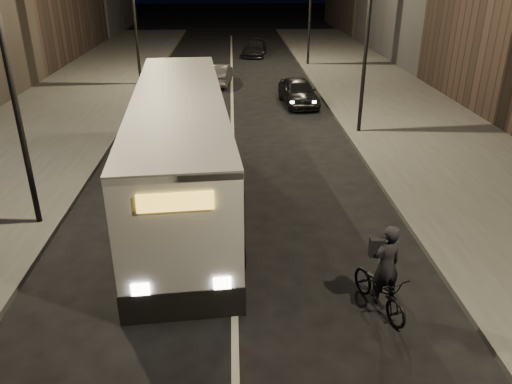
{
  "coord_description": "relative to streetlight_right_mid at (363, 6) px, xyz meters",
  "views": [
    {
      "loc": [
        0.06,
        -9.0,
        6.95
      ],
      "look_at": [
        0.61,
        2.79,
        1.5
      ],
      "focal_mm": 35.0,
      "sensor_mm": 36.0,
      "label": 1
    }
  ],
  "objects": [
    {
      "name": "ground",
      "position": [
        -5.33,
        -12.0,
        -5.36
      ],
      "size": [
        180.0,
        180.0,
        0.0
      ],
      "primitive_type": "plane",
      "color": "black",
      "rests_on": "ground"
    },
    {
      "name": "sidewalk_right",
      "position": [
        3.17,
        2.0,
        -5.28
      ],
      "size": [
        7.0,
        70.0,
        0.16
      ],
      "primitive_type": "cube",
      "color": "#3A3A37",
      "rests_on": "ground"
    },
    {
      "name": "sidewalk_left",
      "position": [
        -13.83,
        2.0,
        -5.28
      ],
      "size": [
        7.0,
        70.0,
        0.16
      ],
      "primitive_type": "cube",
      "color": "#3A3A37",
      "rests_on": "ground"
    },
    {
      "name": "streetlight_right_mid",
      "position": [
        0.0,
        0.0,
        0.0
      ],
      "size": [
        1.2,
        0.44,
        8.12
      ],
      "color": "black",
      "rests_on": "sidewalk_right"
    },
    {
      "name": "streetlight_left_near",
      "position": [
        -10.66,
        -8.0,
        0.0
      ],
      "size": [
        1.2,
        0.44,
        8.12
      ],
      "color": "black",
      "rests_on": "sidewalk_left"
    },
    {
      "name": "city_bus",
      "position": [
        -6.93,
        -6.18,
        -3.52
      ],
      "size": [
        3.75,
        12.73,
        3.39
      ],
      "rotation": [
        0.0,
        0.0,
        0.08
      ],
      "color": "silver",
      "rests_on": "ground"
    },
    {
      "name": "cyclist_on_bicycle",
      "position": [
        -2.18,
        -12.27,
        -4.64
      ],
      "size": [
        1.24,
        2.0,
        2.18
      ],
      "rotation": [
        0.0,
        0.0,
        0.33
      ],
      "color": "black",
      "rests_on": "ground"
    },
    {
      "name": "car_near",
      "position": [
        -1.8,
        5.14,
        -4.67
      ],
      "size": [
        2.07,
        4.23,
        1.39
      ],
      "primitive_type": "imported",
      "rotation": [
        0.0,
        0.0,
        0.11
      ],
      "color": "black",
      "rests_on": "ground"
    },
    {
      "name": "car_mid",
      "position": [
        -6.13,
        10.21,
        -4.73
      ],
      "size": [
        1.77,
        3.96,
        1.26
      ],
      "primitive_type": "imported",
      "rotation": [
        0.0,
        0.0,
        3.03
      ],
      "color": "#39393C",
      "rests_on": "ground"
    },
    {
      "name": "car_far",
      "position": [
        -3.4,
        20.68,
        -4.74
      ],
      "size": [
        2.31,
        4.48,
        1.24
      ],
      "primitive_type": "imported",
      "rotation": [
        0.0,
        0.0,
        -0.14
      ],
      "color": "black",
      "rests_on": "ground"
    }
  ]
}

